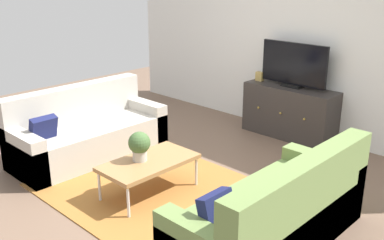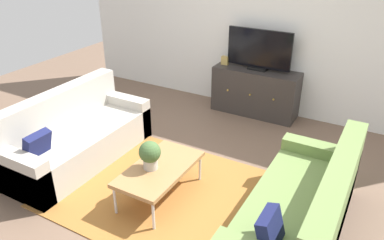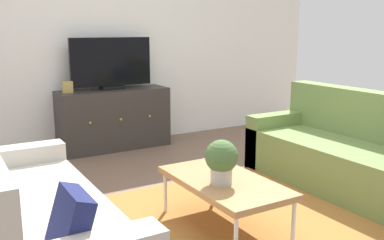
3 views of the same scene
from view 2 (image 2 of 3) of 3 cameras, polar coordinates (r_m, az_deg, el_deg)
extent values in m
plane|color=brown|center=(4.35, -2.28, -10.07)|extent=(10.00, 10.00, 0.00)
cube|color=white|center=(5.93, 10.86, 14.08)|extent=(6.40, 0.12, 2.70)
cube|color=#9E662D|center=(4.24, -3.36, -11.06)|extent=(2.50, 1.90, 0.01)
cube|color=#B2ADA3|center=(4.91, -16.54, -3.64)|extent=(0.81, 1.92, 0.42)
cube|color=#B2ADA3|center=(5.01, -19.33, -0.52)|extent=(0.20, 1.92, 0.87)
cube|color=#B2ADA3|center=(5.43, -10.26, 0.91)|extent=(0.81, 0.18, 0.55)
cube|color=#B2ADA3|center=(4.43, -24.55, -7.70)|extent=(0.81, 0.18, 0.55)
cube|color=#191E4C|center=(4.37, -22.37, -3.57)|extent=(0.19, 0.30, 0.32)
cube|color=olive|center=(3.75, 15.24, -14.03)|extent=(0.81, 1.92, 0.42)
cube|color=olive|center=(3.58, 20.42, -12.53)|extent=(0.20, 1.92, 0.87)
cube|color=olive|center=(4.41, 18.41, -6.65)|extent=(0.81, 0.18, 0.55)
cube|color=#191E4C|center=(3.07, 11.77, -16.00)|extent=(0.18, 0.30, 0.32)
cube|color=#A37547|center=(4.02, -4.93, -7.34)|extent=(0.55, 1.01, 0.04)
cylinder|color=silver|center=(3.96, -11.55, -11.85)|extent=(0.03, 0.03, 0.33)
cylinder|color=silver|center=(3.72, -5.86, -14.24)|extent=(0.03, 0.03, 0.33)
cylinder|color=silver|center=(4.56, -4.01, -5.65)|extent=(0.03, 0.03, 0.33)
cylinder|color=silver|center=(4.35, 1.20, -7.28)|extent=(0.03, 0.03, 0.33)
cylinder|color=#B7B2A8|center=(3.97, -6.29, -6.56)|extent=(0.15, 0.15, 0.11)
sphere|color=#426033|center=(3.89, -6.39, -4.82)|extent=(0.23, 0.23, 0.23)
cube|color=#332D2B|center=(5.96, 9.54, 4.22)|extent=(1.31, 0.44, 0.72)
sphere|color=#B79338|center=(5.87, 5.41, 4.50)|extent=(0.03, 0.03, 0.03)
sphere|color=#B79338|center=(5.74, 8.74, 3.79)|extent=(0.03, 0.03, 0.03)
sphere|color=#B79338|center=(5.64, 12.20, 3.04)|extent=(0.03, 0.03, 0.03)
cube|color=black|center=(5.84, 9.89, 7.72)|extent=(0.28, 0.16, 0.04)
cube|color=black|center=(5.75, 10.13, 10.59)|extent=(0.98, 0.04, 0.57)
cube|color=tan|center=(6.00, 5.02, 8.97)|extent=(0.11, 0.07, 0.13)
camera|label=1|loc=(1.37, 110.82, -25.97)|focal=41.65mm
camera|label=3|loc=(3.83, -52.12, -1.87)|focal=40.93mm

